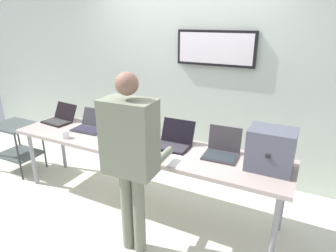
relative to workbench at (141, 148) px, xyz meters
The scene contains 13 objects.
ground 0.73m from the workbench, ahead, with size 8.00×8.00×0.04m, color silver.
back_wall 1.27m from the workbench, 89.51° to the left, with size 8.00×0.11×2.55m.
workbench is the anchor object (origin of this frame).
equipment_box 1.35m from the workbench, ahead, with size 0.39×0.31×0.38m.
laptop_station_0 1.33m from the workbench, behind, with size 0.39×0.36×0.22m.
laptop_station_1 0.78m from the workbench, behind, with size 0.39×0.34×0.22m.
laptop_station_2 0.26m from the workbench, 147.14° to the left, with size 0.30×0.31×0.26m.
laptop_station_3 0.38m from the workbench, 17.81° to the left, with size 0.37×0.36×0.25m.
laptop_station_4 0.88m from the workbench, ahead, with size 0.34×0.31×0.27m.
person 0.75m from the workbench, 64.22° to the right, with size 0.45×0.60×1.66m.
coffee_mug 0.88m from the workbench, 163.47° to the right, with size 0.08×0.08×0.08m.
paper_sheet 0.57m from the workbench, 17.37° to the right, with size 0.21×0.30×0.00m.
storage_cart 1.99m from the workbench, behind, with size 0.56×0.44×0.68m.
Camera 1 is at (1.59, -2.45, 2.03)m, focal length 31.38 mm.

